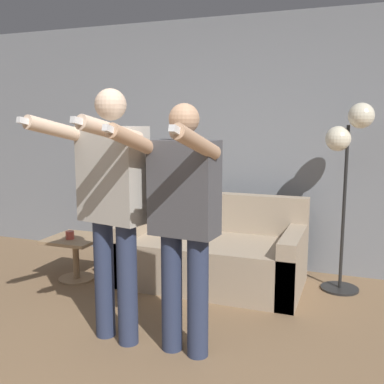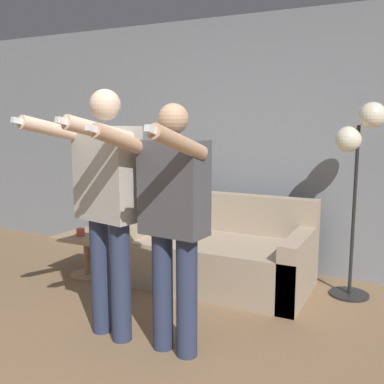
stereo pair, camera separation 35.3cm
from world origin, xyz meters
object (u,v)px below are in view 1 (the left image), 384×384
(cat, at_px, (182,183))
(floor_lamp, at_px, (348,147))
(person_right, at_px, (183,214))
(couch, at_px, (212,255))
(person_left, at_px, (111,198))
(cup, at_px, (70,235))
(side_table, at_px, (76,249))

(cat, distance_m, floor_lamp, 1.68)
(person_right, height_order, cat, person_right)
(couch, xyz_separation_m, cat, (-0.45, 0.35, 0.63))
(person_left, relative_size, cup, 21.90)
(couch, bearing_deg, person_right, -80.10)
(person_right, relative_size, side_table, 3.30)
(couch, height_order, cup, couch)
(floor_lamp, bearing_deg, cat, 175.82)
(floor_lamp, xyz_separation_m, side_table, (-2.45, -0.62, -1.00))
(floor_lamp, bearing_deg, person_right, -120.78)
(person_right, bearing_deg, floor_lamp, 64.75)
(cup, bearing_deg, cat, 43.91)
(person_right, relative_size, floor_lamp, 0.97)
(person_left, bearing_deg, person_right, 11.70)
(couch, relative_size, floor_lamp, 1.00)
(person_right, distance_m, cat, 1.83)
(side_table, bearing_deg, couch, 16.91)
(person_right, height_order, cup, person_right)
(side_table, bearing_deg, person_right, -32.32)
(cat, bearing_deg, cup, -136.09)
(couch, height_order, side_table, couch)
(floor_lamp, xyz_separation_m, cup, (-2.46, -0.69, -0.85))
(person_left, bearing_deg, cat, 107.34)
(cat, bearing_deg, person_right, -68.06)
(couch, bearing_deg, cup, -160.40)
(person_left, bearing_deg, cup, 150.37)
(couch, height_order, cat, cat)
(side_table, bearing_deg, floor_lamp, 14.17)
(person_right, distance_m, cup, 1.83)
(couch, relative_size, cat, 3.43)
(cat, height_order, cup, cat)
(person_right, bearing_deg, person_left, -174.72)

